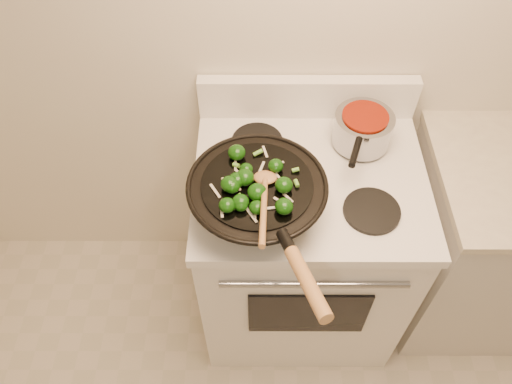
{
  "coord_description": "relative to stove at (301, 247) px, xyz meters",
  "views": [
    {
      "loc": [
        -0.37,
        0.1,
        2.19
      ],
      "look_at": [
        -0.37,
        1.01,
        1.03
      ],
      "focal_mm": 35.0,
      "sensor_mm": 36.0,
      "label": 1
    }
  ],
  "objects": [
    {
      "name": "wok",
      "position": [
        -0.18,
        -0.16,
        0.53
      ],
      "size": [
        0.42,
        0.68,
        0.23
      ],
      "color": "black",
      "rests_on": "stove"
    },
    {
      "name": "wooden_spoon",
      "position": [
        -0.16,
        -0.22,
        0.62
      ],
      "size": [
        0.07,
        0.31,
        0.09
      ],
      "color": "#9F6E3E",
      "rests_on": "wok"
    },
    {
      "name": "saucepan",
      "position": [
        0.18,
        0.15,
        0.52
      ],
      "size": [
        0.2,
        0.32,
        0.12
      ],
      "color": "#95979D",
      "rests_on": "stove"
    },
    {
      "name": "stove",
      "position": [
        0.0,
        0.0,
        0.0
      ],
      "size": [
        0.78,
        0.67,
        1.08
      ],
      "color": "white",
      "rests_on": "ground"
    },
    {
      "name": "stirfry",
      "position": [
        -0.2,
        -0.18,
        0.61
      ],
      "size": [
        0.27,
        0.29,
        0.05
      ],
      "color": "#0F3908",
      "rests_on": "wok"
    },
    {
      "name": "counter_unit",
      "position": [
        0.84,
        0.03,
        -0.01
      ],
      "size": [
        0.8,
        0.62,
        0.91
      ],
      "color": "silver",
      "rests_on": "ground"
    }
  ]
}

